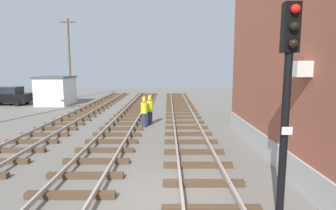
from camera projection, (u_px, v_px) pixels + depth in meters
name	position (u px, v px, depth m)	size (l,w,h in m)	color
ground_plane	(162.00, 198.00, 7.56)	(80.00, 80.00, 0.00)	slate
track_near_building	(208.00, 194.00, 7.54)	(2.50, 58.97, 0.32)	#4C3826
track_centre	(72.00, 194.00, 7.55)	(2.50, 58.97, 0.32)	#4C3826
signal_mast	(288.00, 86.00, 6.20)	(0.36, 0.40, 5.04)	black
control_hut	(57.00, 90.00, 26.43)	(3.00, 3.80, 2.76)	silver
parked_car_black	(9.00, 96.00, 26.26)	(4.20, 2.04, 1.76)	black
utility_pole_far	(70.00, 57.00, 31.31)	(1.80, 0.24, 9.08)	brown
track_worker_foreground	(145.00, 112.00, 16.44)	(0.40, 0.40, 1.87)	#262D4C
track_worker_distant	(151.00, 110.00, 17.19)	(0.40, 0.40, 1.87)	#262D4C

